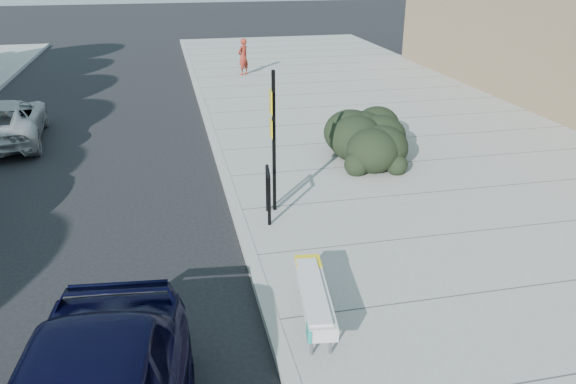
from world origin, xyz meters
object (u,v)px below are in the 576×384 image
(bike_rack, at_px, (268,189))
(suv_silver, at_px, (4,121))
(bench, at_px, (314,295))
(pedestrian, at_px, (243,57))
(sign_post, at_px, (273,135))

(bike_rack, relative_size, suv_silver, 0.23)
(bench, relative_size, suv_silver, 0.44)
(bike_rack, distance_m, suv_silver, 9.68)
(pedestrian, bearing_deg, bike_rack, 42.06)
(bike_rack, height_order, suv_silver, suv_silver)
(sign_post, relative_size, pedestrian, 1.88)
(bench, bearing_deg, pedestrian, 92.43)
(suv_silver, distance_m, pedestrian, 11.27)
(sign_post, height_order, suv_silver, sign_post)
(sign_post, bearing_deg, suv_silver, 139.09)
(bike_rack, bearing_deg, bench, -82.75)
(suv_silver, bearing_deg, bike_rack, 127.35)
(bench, height_order, suv_silver, suv_silver)
(bike_rack, relative_size, sign_post, 0.35)
(bike_rack, xyz_separation_m, sign_post, (0.18, 0.36, 1.04))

